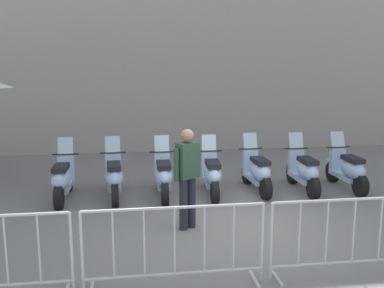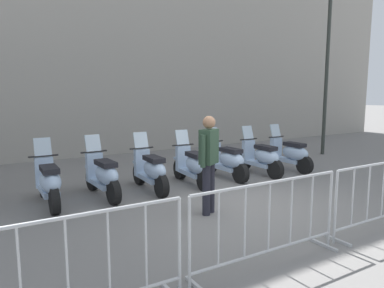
% 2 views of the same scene
% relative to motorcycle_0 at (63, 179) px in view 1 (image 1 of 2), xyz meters
% --- Properties ---
extents(ground_plane, '(120.00, 120.00, 0.00)m').
position_rel_motorcycle_0_xyz_m(ground_plane, '(2.77, -2.30, -0.45)').
color(ground_plane, slate).
extents(motorcycle_0, '(0.65, 1.72, 1.24)m').
position_rel_motorcycle_0_xyz_m(motorcycle_0, '(0.00, 0.00, 0.00)').
color(motorcycle_0, black).
rests_on(motorcycle_0, ground).
extents(motorcycle_1, '(0.58, 1.73, 1.24)m').
position_rel_motorcycle_0_xyz_m(motorcycle_1, '(1.03, -0.15, 0.00)').
color(motorcycle_1, black).
rests_on(motorcycle_1, ground).
extents(motorcycle_2, '(0.67, 1.72, 1.24)m').
position_rel_motorcycle_0_xyz_m(motorcycle_2, '(2.03, -0.38, 0.00)').
color(motorcycle_2, black).
rests_on(motorcycle_2, ground).
extents(motorcycle_3, '(0.71, 1.71, 1.24)m').
position_rel_motorcycle_0_xyz_m(motorcycle_3, '(3.05, -0.59, 0.00)').
color(motorcycle_3, black).
rests_on(motorcycle_3, ground).
extents(motorcycle_4, '(0.60, 1.72, 1.24)m').
position_rel_motorcycle_0_xyz_m(motorcycle_4, '(4.10, -0.63, 0.00)').
color(motorcycle_4, black).
rests_on(motorcycle_4, ground).
extents(motorcycle_5, '(0.65, 1.72, 1.24)m').
position_rel_motorcycle_0_xyz_m(motorcycle_5, '(5.10, -0.91, 0.00)').
color(motorcycle_5, black).
rests_on(motorcycle_5, ground).
extents(motorcycle_6, '(0.62, 1.72, 1.24)m').
position_rel_motorcycle_0_xyz_m(motorcycle_6, '(6.12, -1.07, 0.00)').
color(motorcycle_6, black).
rests_on(motorcycle_6, ground).
extents(barrier_segment_2, '(2.27, 0.78, 1.07)m').
position_rel_motorcycle_0_xyz_m(barrier_segment_2, '(1.26, -4.12, 0.07)').
color(barrier_segment_2, '#B2B5B7').
rests_on(barrier_segment_2, ground).
extents(barrier_segment_3, '(2.27, 0.78, 1.07)m').
position_rel_motorcycle_0_xyz_m(barrier_segment_3, '(3.61, -4.51, 0.07)').
color(barrier_segment_3, '#B2B5B7').
rests_on(barrier_segment_3, ground).
extents(officer_near_row_end, '(0.52, 0.34, 1.73)m').
position_rel_motorcycle_0_xyz_m(officer_near_row_end, '(2.00, -2.24, 0.53)').
color(officer_near_row_end, '#23232D').
rests_on(officer_near_row_end, ground).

